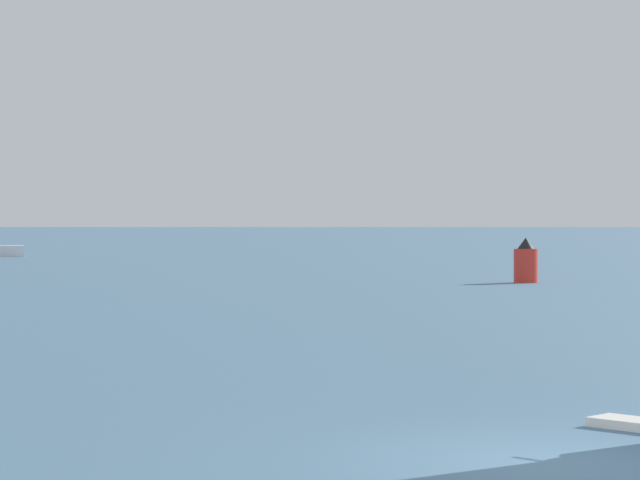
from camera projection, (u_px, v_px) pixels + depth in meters
ground_plane at (560, 462)px, 15.05m from camera, size 4000.00×4000.00×0.00m
channel_buoy at (526, 263)px, 60.67m from camera, size 1.06×1.06×1.99m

